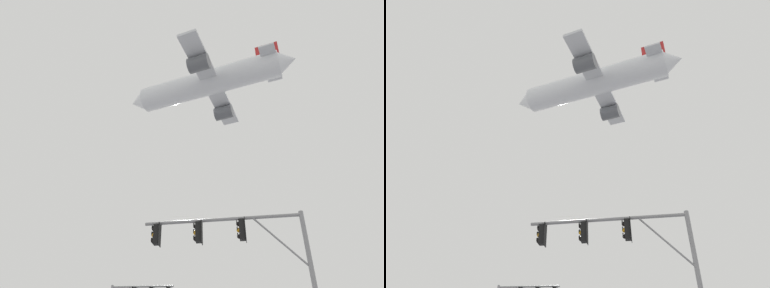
{
  "view_description": "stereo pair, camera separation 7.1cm",
  "coord_description": "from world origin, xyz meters",
  "views": [
    {
      "loc": [
        0.12,
        -6.73,
        1.14
      ],
      "look_at": [
        0.46,
        15.69,
        16.05
      ],
      "focal_mm": 31.28,
      "sensor_mm": 36.0,
      "label": 1
    },
    {
      "loc": [
        0.19,
        -6.73,
        1.14
      ],
      "look_at": [
        0.46,
        15.69,
        16.05
      ],
      "focal_mm": 31.28,
      "sensor_mm": 36.0,
      "label": 2
    }
  ],
  "objects": [
    {
      "name": "signal_pole_near",
      "position": [
        2.41,
        7.48,
        5.26
      ],
      "size": [
        7.0,
        1.49,
        6.77
      ],
      "color": "gray",
      "rests_on": "ground"
    },
    {
      "name": "airplane",
      "position": [
        3.01,
        28.76,
        35.33
      ],
      "size": [
        24.42,
        18.86,
        6.89
      ],
      "color": "white"
    }
  ]
}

